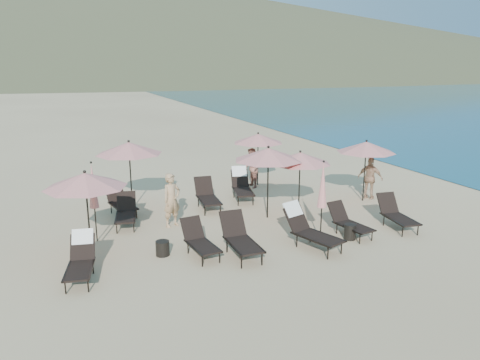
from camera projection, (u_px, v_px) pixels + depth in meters
name	position (u px, v px, depth m)	size (l,w,h in m)	color
ground	(288.00, 243.00, 13.81)	(800.00, 800.00, 0.00)	#D6BA8C
volcanic_headland	(168.00, 28.00, 305.01)	(690.00, 690.00, 55.00)	brown
lounger_0	(81.00, 258.00, 11.49)	(0.92, 1.74, 1.03)	black
lounger_1	(199.00, 240.00, 12.84)	(0.76, 1.64, 0.91)	black
lounger_2	(240.00, 238.00, 12.85)	(0.74, 1.85, 1.06)	black
lounger_3	(309.00, 228.00, 13.40)	(1.23, 2.01, 1.18)	black
lounger_4	(349.00, 222.00, 14.35)	(0.83, 1.66, 0.91)	black
lounger_5	(396.00, 214.00, 14.97)	(0.87, 1.78, 0.98)	black
lounger_6	(120.00, 202.00, 16.31)	(0.96, 1.77, 0.96)	black
lounger_7	(126.00, 212.00, 15.22)	(0.95, 1.75, 0.95)	black
lounger_8	(207.00, 195.00, 16.97)	(0.84, 1.83, 1.02)	black
lounger_9	(242.00, 185.00, 18.14)	(1.07, 1.94, 1.15)	black
umbrella_open_0	(85.00, 180.00, 12.49)	(2.22, 2.22, 2.39)	black
umbrella_open_1	(268.00, 154.00, 15.51)	(2.32, 2.32, 2.50)	black
umbrella_open_2	(300.00, 158.00, 15.85)	(2.12, 2.12, 2.28)	black
umbrella_open_3	(129.00, 148.00, 16.46)	(2.35, 2.35, 2.52)	black
umbrella_open_4	(258.00, 138.00, 19.77)	(2.14, 2.14, 2.30)	black
umbrella_open_5	(366.00, 147.00, 17.46)	(2.20, 2.20, 2.37)	black
umbrella_closed_0	(323.00, 185.00, 13.57)	(0.29, 0.29, 2.45)	black
umbrella_closed_1	(93.00, 186.00, 13.55)	(0.28, 0.28, 2.42)	black
side_table_0	(163.00, 248.00, 12.86)	(0.38, 0.38, 0.41)	black
side_table_1	(350.00, 232.00, 14.03)	(0.36, 0.36, 0.47)	black
beachgoer_a	(172.00, 200.00, 15.01)	(0.64, 0.42, 1.76)	tan
beachgoer_b	(252.00, 168.00, 19.65)	(0.82, 0.64, 1.68)	#A16453
beachgoer_c	(370.00, 178.00, 18.04)	(0.97, 0.40, 1.65)	tan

